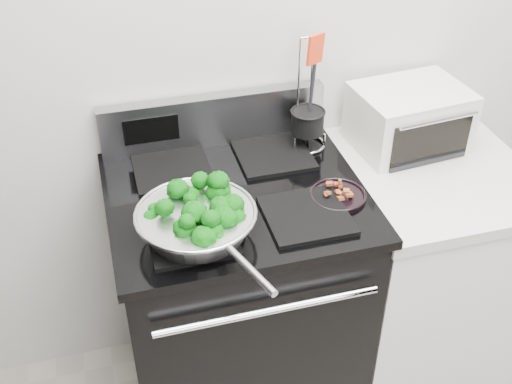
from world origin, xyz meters
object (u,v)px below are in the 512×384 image
object	(u,v)px
utensil_holder	(307,128)
toaster_oven	(409,118)
gas_range	(238,299)
bacon_plate	(338,193)
skillet	(197,221)

from	to	relation	value
utensil_holder	toaster_oven	world-z (taller)	utensil_holder
gas_range	bacon_plate	xyz separation A→B (m)	(0.29, -0.11, 0.48)
utensil_holder	skillet	bearing A→B (deg)	-164.29
bacon_plate	utensil_holder	size ratio (longest dim) A/B	0.43
bacon_plate	utensil_holder	xyz separation A→B (m)	(0.00, 0.31, 0.05)
bacon_plate	utensil_holder	distance (m)	0.31
skillet	utensil_holder	world-z (taller)	utensil_holder
gas_range	bacon_plate	world-z (taller)	gas_range
skillet	bacon_plate	bearing A→B (deg)	-10.55
bacon_plate	toaster_oven	distance (m)	0.45
utensil_holder	bacon_plate	bearing A→B (deg)	-114.80
skillet	gas_range	bearing A→B (deg)	29.43
gas_range	skillet	size ratio (longest dim) A/B	2.15
bacon_plate	toaster_oven	xyz separation A→B (m)	(0.36, 0.27, 0.06)
utensil_holder	toaster_oven	distance (m)	0.36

